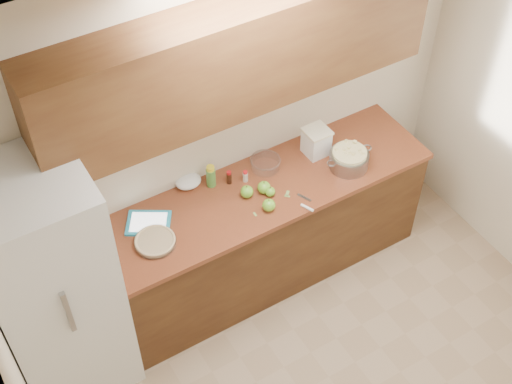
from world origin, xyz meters
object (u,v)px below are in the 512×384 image
pie (155,242)px  tablet (149,223)px  colander (349,159)px  flour_canister (316,141)px

pie → tablet: pie is taller
pie → tablet: bearing=79.1°
pie → colander: 1.48m
pie → flour_canister: flour_canister is taller
colander → tablet: bearing=170.8°
flour_canister → tablet: 1.33m
pie → flour_canister: size_ratio=1.27×
flour_canister → tablet: (-1.32, -0.00, -0.10)m
colander → flour_canister: (-0.12, 0.23, 0.04)m
colander → flour_canister: bearing=117.2°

